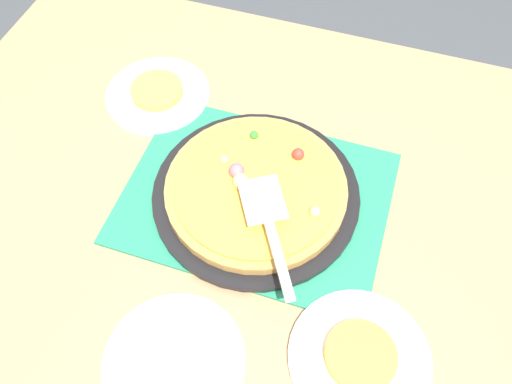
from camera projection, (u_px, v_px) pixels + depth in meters
The scene contains 11 objects.
ground_plane at pixel (256, 329), 1.58m from camera, with size 8.00×8.00×0.00m, color #3D4247.
dining_table at pixel (256, 227), 1.04m from camera, with size 1.40×1.00×0.75m.
placemat at pixel (256, 197), 0.95m from camera, with size 0.48×0.36×0.01m, color #237F5B.
pizza_pan at pixel (256, 194), 0.94m from camera, with size 0.38×0.38×0.01m, color black.
pizza at pixel (256, 188), 0.93m from camera, with size 0.33×0.33×0.05m.
plate_near_left at pixel (359, 358), 0.79m from camera, with size 0.22×0.22×0.01m, color white.
plate_far_right at pixel (158, 95), 1.09m from camera, with size 0.22×0.22×0.01m, color white.
plate_side at pixel (174, 362), 0.78m from camera, with size 0.22×0.22×0.01m, color white.
served_slice_left at pixel (361, 356), 0.78m from camera, with size 0.11×0.11×0.02m, color gold.
served_slice_right at pixel (157, 90), 1.08m from camera, with size 0.11×0.11×0.02m, color #EAB747.
pizza_server at pixel (269, 224), 0.84m from camera, with size 0.16×0.22×0.01m.
Camera 1 is at (-0.16, 0.49, 1.55)m, focal length 36.00 mm.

